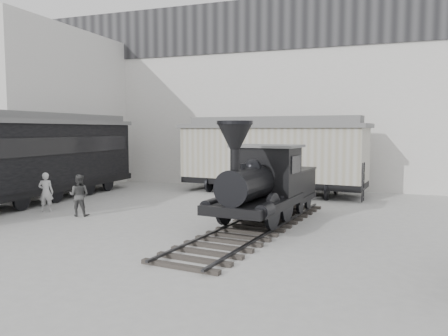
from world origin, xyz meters
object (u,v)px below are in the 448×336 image
at_px(boxcar, 272,153).
at_px(visitor_b, 79,195).
at_px(locomotive, 263,188).
at_px(visitor_a, 46,192).
at_px(passenger_coach, 26,157).

bearing_deg(boxcar, visitor_b, -117.13).
relative_size(locomotive, visitor_b, 6.26).
relative_size(boxcar, visitor_a, 6.26).
bearing_deg(locomotive, boxcar, 108.05).
distance_m(passenger_coach, visitor_a, 3.02).
height_order(locomotive, boxcar, boxcar).
distance_m(locomotive, passenger_coach, 11.59).
distance_m(boxcar, visitor_a, 11.48).
height_order(locomotive, passenger_coach, passenger_coach).
bearing_deg(visitor_b, visitor_a, -22.35).
relative_size(visitor_a, visitor_b, 1.00).
xyz_separation_m(locomotive, visitor_a, (-9.22, -0.57, -0.50)).
bearing_deg(visitor_b, boxcar, -137.39).
xyz_separation_m(boxcar, passenger_coach, (-10.00, -7.00, -0.01)).
xyz_separation_m(passenger_coach, visitor_a, (2.31, -1.41, -1.33)).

